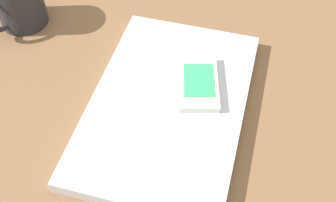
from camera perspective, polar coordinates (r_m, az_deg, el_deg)
desk_surface at (r=65.16cm, az=-2.84°, el=-3.04°), size 120.00×80.00×3.00cm
laptop_closed at (r=64.07cm, az=0.00°, el=-0.56°), size 39.51×31.07×2.03cm
cell_phone_on_laptop at (r=64.98cm, az=4.09°, el=2.44°), size 12.20×10.47×1.32cm
coffee_mug at (r=80.79cm, az=-19.22°, el=12.17°), size 11.47×8.31×8.42cm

